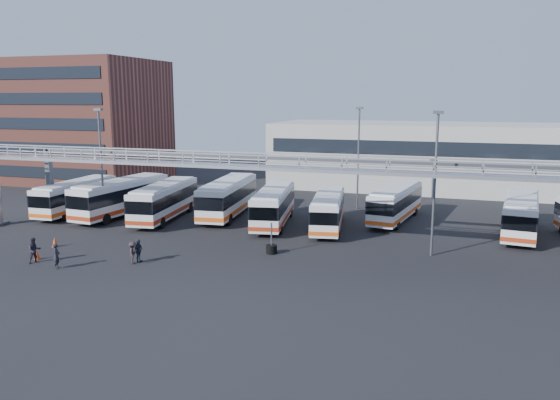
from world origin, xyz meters
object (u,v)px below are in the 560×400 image
(light_pole_mid, at_px, (435,176))
(bus_2, at_px, (165,200))
(bus_5, at_px, (328,209))
(pedestrian_d, at_px, (138,251))
(light_pole_left, at_px, (101,160))
(bus_3, at_px, (228,196))
(bus_8, at_px, (521,214))
(bus_4, at_px, (274,205))
(tire_stack, at_px, (272,248))
(bus_1, at_px, (121,196))
(cone_right, at_px, (55,242))
(bus_0, at_px, (76,195))
(light_pole_back, at_px, (358,152))
(cone_left, at_px, (37,255))
(bus_6, at_px, (396,202))
(pedestrian_c, at_px, (133,253))
(pedestrian_a, at_px, (57,256))
(pedestrian_b, at_px, (34,250))

(light_pole_mid, height_order, bus_2, light_pole_mid)
(bus_5, xyz_separation_m, pedestrian_d, (-10.10, -13.52, -0.89))
(pedestrian_d, bearing_deg, light_pole_left, 44.91)
(bus_3, height_order, bus_8, bus_3)
(light_pole_mid, xyz_separation_m, bus_4, (-13.80, 5.73, -3.94))
(light_pole_mid, relative_size, tire_stack, 4.50)
(bus_1, bearing_deg, cone_right, -76.51)
(light_pole_mid, bearing_deg, pedestrian_d, -157.56)
(bus_4, bearing_deg, bus_0, 174.00)
(light_pole_back, xyz_separation_m, bus_4, (-5.80, -9.27, -3.94))
(bus_5, height_order, cone_left, bus_5)
(light_pole_left, relative_size, cone_left, 15.28)
(light_pole_left, distance_m, pedestrian_d, 13.57)
(bus_3, bearing_deg, bus_5, -17.95)
(bus_3, bearing_deg, bus_4, -27.64)
(bus_1, height_order, pedestrian_d, bus_1)
(light_pole_back, xyz_separation_m, bus_6, (4.30, -4.44, -3.98))
(bus_0, xyz_separation_m, pedestrian_c, (14.50, -12.67, -0.98))
(bus_0, bearing_deg, bus_5, 0.85)
(pedestrian_a, distance_m, cone_right, 5.84)
(bus_5, relative_size, pedestrian_d, 6.48)
(light_pole_left, distance_m, cone_right, 9.17)
(bus_0, height_order, bus_6, bus_0)
(light_pole_left, height_order, bus_4, light_pole_left)
(bus_8, height_order, pedestrian_b, bus_8)
(bus_2, height_order, bus_4, bus_2)
(light_pole_mid, distance_m, bus_3, 20.89)
(pedestrian_c, bearing_deg, bus_0, 21.93)
(bus_6, relative_size, cone_right, 14.28)
(bus_4, xyz_separation_m, bus_8, (20.39, 2.61, -0.00))
(light_pole_left, xyz_separation_m, cone_left, (1.97, -10.49, -5.39))
(light_pole_left, height_order, light_pole_mid, same)
(light_pole_left, distance_m, bus_5, 20.12)
(bus_0, bearing_deg, light_pole_left, -33.32)
(bus_2, distance_m, cone_left, 14.36)
(bus_6, bearing_deg, light_pole_mid, -62.00)
(light_pole_back, relative_size, tire_stack, 4.50)
(light_pole_back, height_order, bus_1, light_pole_back)
(bus_4, bearing_deg, pedestrian_b, -136.28)
(bus_0, height_order, pedestrian_a, bus_0)
(bus_2, height_order, bus_6, bus_2)
(bus_3, distance_m, pedestrian_b, 19.13)
(bus_6, bearing_deg, light_pole_back, 142.78)
(pedestrian_a, height_order, tire_stack, tire_stack)
(bus_6, height_order, tire_stack, bus_6)
(bus_3, distance_m, pedestrian_c, 16.07)
(cone_left, bearing_deg, bus_6, 41.91)
(pedestrian_b, bearing_deg, tire_stack, -30.33)
(light_pole_mid, height_order, pedestrian_c, light_pole_mid)
(bus_2, xyz_separation_m, pedestrian_d, (5.09, -12.48, -1.05))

